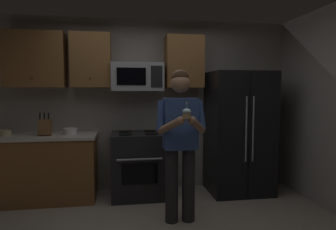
# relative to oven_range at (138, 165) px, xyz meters

# --- Properties ---
(wall_back) EXTENTS (4.40, 0.10, 2.60)m
(wall_back) POSITION_rel_oven_range_xyz_m (0.15, 0.39, 0.84)
(wall_back) COLOR gray
(wall_back) RESTS_ON ground
(oven_range) EXTENTS (0.76, 0.70, 0.93)m
(oven_range) POSITION_rel_oven_range_xyz_m (0.00, 0.00, 0.00)
(oven_range) COLOR black
(oven_range) RESTS_ON ground
(microwave) EXTENTS (0.74, 0.41, 0.40)m
(microwave) POSITION_rel_oven_range_xyz_m (0.00, 0.12, 1.26)
(microwave) COLOR #9EA0A5
(refrigerator) EXTENTS (0.90, 0.75, 1.80)m
(refrigerator) POSITION_rel_oven_range_xyz_m (1.50, -0.04, 0.44)
(refrigerator) COLOR black
(refrigerator) RESTS_ON ground
(cabinet_row_upper) EXTENTS (2.78, 0.36, 0.76)m
(cabinet_row_upper) POSITION_rel_oven_range_xyz_m (-0.57, 0.17, 1.49)
(cabinet_row_upper) COLOR brown
(counter_left) EXTENTS (1.44, 0.66, 0.92)m
(counter_left) POSITION_rel_oven_range_xyz_m (-1.30, 0.02, 0.00)
(counter_left) COLOR brown
(counter_left) RESTS_ON ground
(knife_block) EXTENTS (0.16, 0.15, 0.32)m
(knife_block) POSITION_rel_oven_range_xyz_m (-1.26, -0.03, 0.57)
(knife_block) COLOR brown
(knife_block) RESTS_ON counter_left
(bowl_large_white) EXTENTS (0.19, 0.19, 0.09)m
(bowl_large_white) POSITION_rel_oven_range_xyz_m (-0.93, 0.02, 0.50)
(bowl_large_white) COLOR white
(bowl_large_white) RESTS_ON counter_left
(bowl_small_colored) EXTENTS (0.16, 0.16, 0.07)m
(bowl_small_colored) POSITION_rel_oven_range_xyz_m (-1.79, 0.03, 0.50)
(bowl_small_colored) COLOR beige
(bowl_small_colored) RESTS_ON counter_left
(person) EXTENTS (0.60, 0.48, 1.76)m
(person) POSITION_rel_oven_range_xyz_m (0.43, -0.93, 0.53)
(person) COLOR #262628
(person) RESTS_ON ground
(cupcake) EXTENTS (0.09, 0.09, 0.17)m
(cupcake) POSITION_rel_oven_range_xyz_m (0.43, -1.25, 0.83)
(cupcake) COLOR #A87F56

